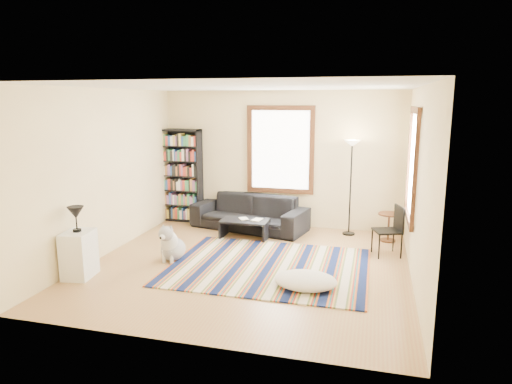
% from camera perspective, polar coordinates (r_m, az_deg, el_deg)
% --- Properties ---
extents(floor, '(5.00, 5.00, 0.10)m').
position_cam_1_polar(floor, '(7.44, -0.99, -9.46)').
color(floor, '#A17D49').
rests_on(floor, ground).
extents(ceiling, '(5.00, 5.00, 0.10)m').
position_cam_1_polar(ceiling, '(6.96, -1.08, 13.46)').
color(ceiling, white).
rests_on(ceiling, floor).
extents(wall_back, '(5.00, 0.10, 2.80)m').
position_cam_1_polar(wall_back, '(9.51, 3.15, 4.13)').
color(wall_back, '#F8E5A7').
rests_on(wall_back, floor).
extents(wall_front, '(5.00, 0.10, 2.80)m').
position_cam_1_polar(wall_front, '(4.71, -9.50, -3.50)').
color(wall_front, '#F8E5A7').
rests_on(wall_front, floor).
extents(wall_left, '(0.10, 5.00, 2.80)m').
position_cam_1_polar(wall_left, '(8.12, -18.64, 2.30)').
color(wall_left, '#F8E5A7').
rests_on(wall_left, floor).
extents(wall_right, '(0.10, 5.00, 2.80)m').
position_cam_1_polar(wall_right, '(6.83, 20.03, 0.60)').
color(wall_right, '#F8E5A7').
rests_on(wall_right, floor).
extents(window_back, '(1.20, 0.06, 1.60)m').
position_cam_1_polar(window_back, '(9.41, 3.06, 5.28)').
color(window_back, white).
rests_on(window_back, wall_back).
extents(window_right, '(0.06, 1.20, 1.60)m').
position_cam_1_polar(window_right, '(7.58, 19.01, 3.20)').
color(window_right, white).
rests_on(window_right, wall_right).
extents(rug, '(3.10, 2.48, 0.02)m').
position_cam_1_polar(rug, '(7.34, 1.62, -9.27)').
color(rug, '#0C163C').
rests_on(rug, floor).
extents(sofa, '(2.50, 1.41, 0.69)m').
position_cam_1_polar(sofa, '(9.35, -0.84, -2.57)').
color(sofa, black).
rests_on(sofa, floor).
extents(bookshelf, '(0.90, 0.30, 2.00)m').
position_cam_1_polar(bookshelf, '(10.01, -9.33, 2.04)').
color(bookshelf, black).
rests_on(bookshelf, floor).
extents(coffee_table, '(1.00, 0.73, 0.36)m').
position_cam_1_polar(coffee_table, '(8.76, -1.41, -4.64)').
color(coffee_table, black).
rests_on(coffee_table, floor).
extents(book_a, '(0.26, 0.24, 0.02)m').
position_cam_1_polar(book_a, '(8.74, -2.05, -3.40)').
color(book_a, beige).
rests_on(book_a, coffee_table).
extents(book_b, '(0.21, 0.26, 0.02)m').
position_cam_1_polar(book_b, '(8.72, -0.38, -3.43)').
color(book_b, beige).
rests_on(book_b, coffee_table).
extents(floor_cushion, '(0.93, 0.72, 0.22)m').
position_cam_1_polar(floor_cushion, '(6.56, 6.22, -10.94)').
color(floor_cushion, white).
rests_on(floor_cushion, floor).
extents(floor_lamp, '(0.39, 0.39, 1.86)m').
position_cam_1_polar(floor_lamp, '(9.01, 11.72, 0.48)').
color(floor_lamp, black).
rests_on(floor_lamp, floor).
extents(side_table, '(0.51, 0.51, 0.54)m').
position_cam_1_polar(side_table, '(8.89, 16.24, -4.25)').
color(side_table, '#4B2712').
rests_on(side_table, floor).
extents(folding_chair, '(0.53, 0.52, 0.86)m').
position_cam_1_polar(folding_chair, '(8.04, 16.07, -4.70)').
color(folding_chair, black).
rests_on(folding_chair, floor).
extents(white_cabinet, '(0.45, 0.55, 0.70)m').
position_cam_1_polar(white_cabinet, '(7.33, -21.25, -7.27)').
color(white_cabinet, white).
rests_on(white_cabinet, floor).
extents(table_lamp, '(0.26, 0.26, 0.38)m').
position_cam_1_polar(table_lamp, '(7.18, -21.56, -3.18)').
color(table_lamp, black).
rests_on(table_lamp, white_cabinet).
extents(dog, '(0.49, 0.65, 0.62)m').
position_cam_1_polar(dog, '(7.68, -10.34, -6.14)').
color(dog, '#B7B7B7').
rests_on(dog, floor).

